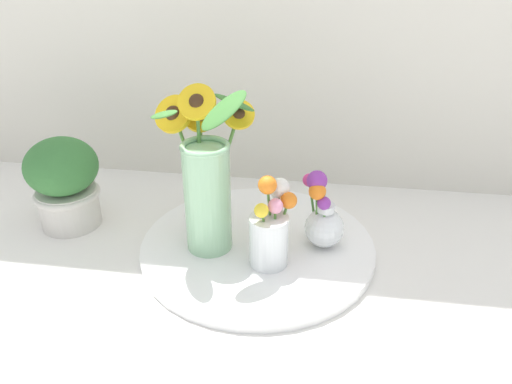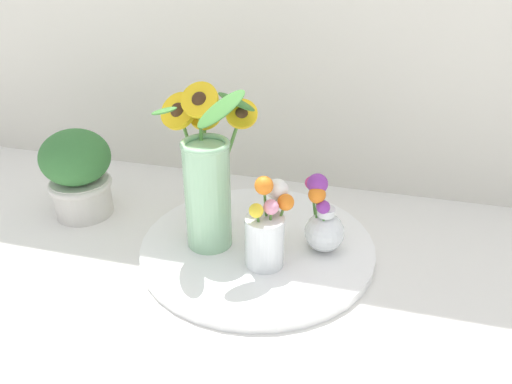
% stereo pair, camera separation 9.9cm
% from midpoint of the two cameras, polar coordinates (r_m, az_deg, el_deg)
% --- Properties ---
extents(ground_plane, '(6.00, 6.00, 0.00)m').
position_cam_midpoint_polar(ground_plane, '(0.98, -3.73, -10.60)').
color(ground_plane, silver).
extents(serving_tray, '(0.49, 0.49, 0.02)m').
position_cam_midpoint_polar(serving_tray, '(1.06, -2.69, -6.34)').
color(serving_tray, white).
rests_on(serving_tray, ground_plane).
extents(mason_jar_sunflowers, '(0.22, 0.20, 0.34)m').
position_cam_midpoint_polar(mason_jar_sunflowers, '(0.99, -8.58, 1.08)').
color(mason_jar_sunflowers, '#99CC9E').
rests_on(mason_jar_sunflowers, serving_tray).
extents(vase_small_center, '(0.09, 0.10, 0.18)m').
position_cam_midpoint_polar(vase_small_center, '(0.96, -1.29, -4.36)').
color(vase_small_center, white).
rests_on(vase_small_center, serving_tray).
extents(vase_bulb_right, '(0.09, 0.09, 0.17)m').
position_cam_midpoint_polar(vase_bulb_right, '(1.02, 4.89, -3.13)').
color(vase_bulb_right, white).
rests_on(vase_bulb_right, serving_tray).
extents(potted_plant, '(0.16, 0.16, 0.21)m').
position_cam_midpoint_polar(potted_plant, '(1.20, -23.32, 1.11)').
color(potted_plant, beige).
rests_on(potted_plant, ground_plane).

